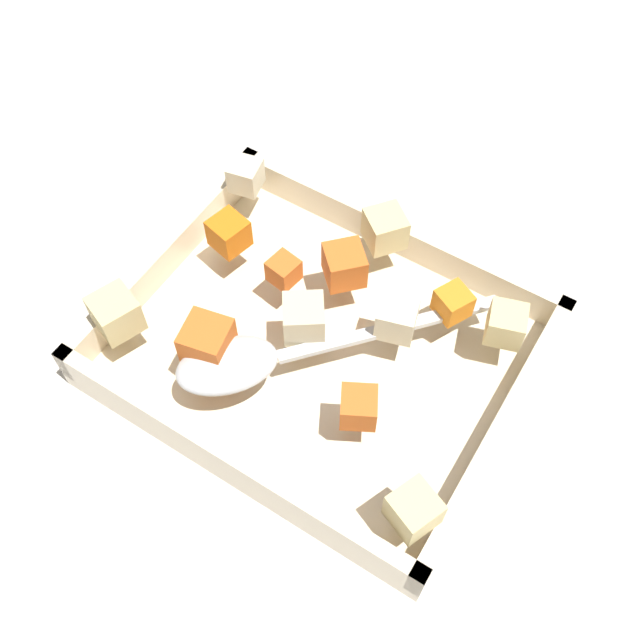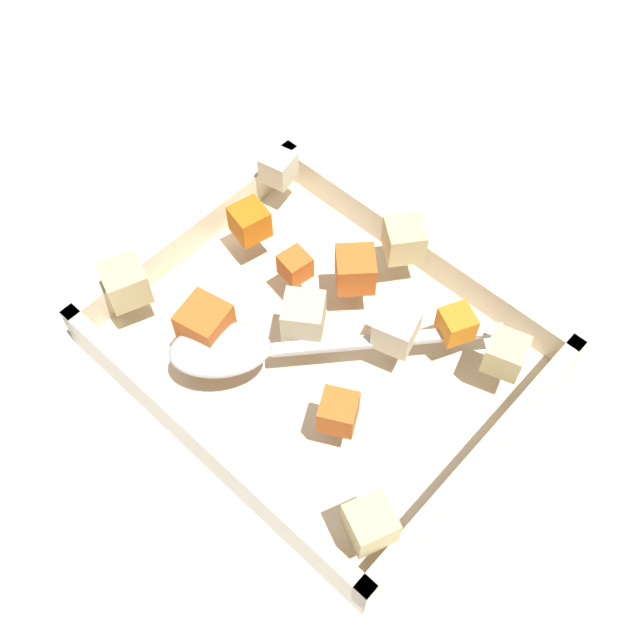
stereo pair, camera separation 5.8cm
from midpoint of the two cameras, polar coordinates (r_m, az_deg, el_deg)
name	(u,v)px [view 2 (the right image)]	position (r m, az deg, el deg)	size (l,w,h in m)	color
ground_plane	(305,357)	(0.63, 1.48, -3.03)	(4.00, 4.00, 0.00)	beige
baking_dish	(320,349)	(0.62, 2.68, -2.41)	(0.32, 0.26, 0.05)	beige
carrot_chunk_under_handle	(250,222)	(0.64, -2.72, 7.25)	(0.03, 0.03, 0.03)	orange
carrot_chunk_front_center	(456,324)	(0.59, 13.04, -0.52)	(0.02, 0.02, 0.02)	orange
carrot_chunk_rim_edge	(338,412)	(0.54, 4.49, -7.19)	(0.03, 0.03, 0.03)	orange
carrot_chunk_near_left	(353,268)	(0.61, 5.29, 3.72)	(0.03, 0.03, 0.03)	orange
carrot_chunk_back_center	(205,324)	(0.57, -5.82, -0.52)	(0.03, 0.03, 0.03)	orange
carrot_chunk_near_right	(295,266)	(0.61, 0.83, 3.90)	(0.02, 0.02, 0.02)	orange
potato_chunk_corner_se	(301,314)	(0.58, 1.41, 0.23)	(0.03, 0.03, 0.03)	beige
potato_chunk_center	(278,168)	(0.68, -0.67, 11.26)	(0.03, 0.03, 0.03)	beige
potato_chunk_mid_left	(125,283)	(0.61, -11.88, 2.57)	(0.03, 0.03, 0.03)	#E0CC89
potato_chunk_near_spoon	(396,330)	(0.58, 8.65, -0.96)	(0.03, 0.03, 0.03)	beige
potato_chunk_corner_sw	(506,354)	(0.59, 16.63, -2.70)	(0.03, 0.03, 0.03)	#E0CC89
potato_chunk_corner_ne	(404,240)	(0.63, 9.02, 5.83)	(0.03, 0.03, 0.03)	#E0CC89
potato_chunk_heap_side	(370,523)	(0.51, 7.17, -15.26)	(0.03, 0.03, 0.03)	#E0CC89
serving_spoon	(239,349)	(0.57, -3.27, -2.40)	(0.19, 0.21, 0.02)	silver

